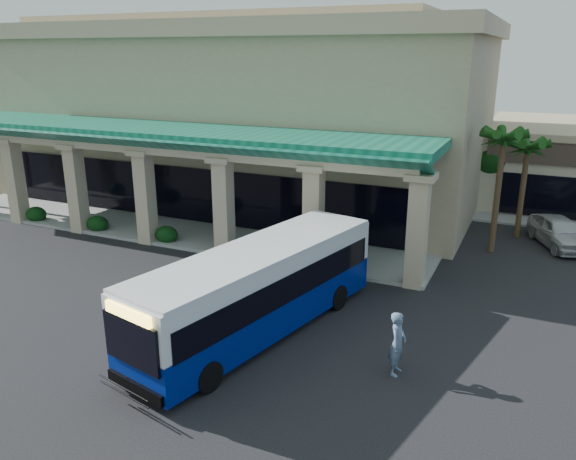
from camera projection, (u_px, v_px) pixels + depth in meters
The scene contains 9 objects.
ground at pixel (224, 310), 21.10m from camera, with size 110.00×110.00×0.00m, color black.
main_building at pixel (241, 110), 36.41m from camera, with size 30.80×14.80×11.35m, color tan, non-canonical shape.
arcade at pixel (156, 181), 29.29m from camera, with size 30.00×6.20×5.70m, color #0F5D48, non-canonical shape.
palm_0 at pixel (498, 185), 26.28m from camera, with size 2.40×2.40×6.60m, color #12390F, non-canonical shape.
palm_1 at pixel (523, 183), 28.61m from camera, with size 2.40×2.40×5.80m, color #12390F, non-canonical shape.
broadleaf_tree at pixel (491, 171), 33.89m from camera, with size 2.60×2.60×4.81m, color black, non-canonical shape.
transit_bus at pixel (259, 291), 18.97m from camera, with size 2.55×10.96×3.06m, color navy, non-canonical shape.
pedestrian at pixel (398, 344), 16.65m from camera, with size 0.73×0.48×2.00m, color slate.
car_silver at pixel (559, 232), 27.81m from camera, with size 1.78×4.42×1.51m, color #B9BABA.
Camera 1 is at (10.15, -16.47, 9.26)m, focal length 35.00 mm.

